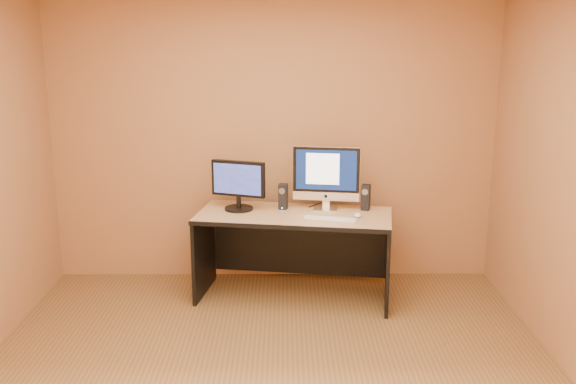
% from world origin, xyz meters
% --- Properties ---
extents(walls, '(4.00, 4.00, 2.60)m').
position_xyz_m(walls, '(0.00, 0.00, 1.30)').
color(walls, '#9A613E').
rests_on(walls, ground).
extents(desk, '(1.71, 0.95, 0.75)m').
position_xyz_m(desk, '(0.18, 1.46, 0.37)').
color(desk, tan).
rests_on(desk, ground).
extents(imac, '(0.60, 0.30, 0.56)m').
position_xyz_m(imac, '(0.45, 1.60, 1.03)').
color(imac, silver).
rests_on(imac, desk).
extents(second_monitor, '(0.54, 0.39, 0.42)m').
position_xyz_m(second_monitor, '(-0.29, 1.59, 0.96)').
color(second_monitor, black).
rests_on(second_monitor, desk).
extents(speaker_left, '(0.09, 0.09, 0.22)m').
position_xyz_m(speaker_left, '(0.09, 1.61, 0.86)').
color(speaker_left, black).
rests_on(speaker_left, desk).
extents(speaker_right, '(0.09, 0.09, 0.22)m').
position_xyz_m(speaker_right, '(0.79, 1.58, 0.86)').
color(speaker_right, black).
rests_on(speaker_right, desk).
extents(keyboard, '(0.45, 0.22, 0.02)m').
position_xyz_m(keyboard, '(0.47, 1.27, 0.76)').
color(keyboard, silver).
rests_on(keyboard, desk).
extents(mouse, '(0.07, 0.11, 0.04)m').
position_xyz_m(mouse, '(0.70, 1.36, 0.77)').
color(mouse, white).
rests_on(mouse, desk).
extents(cable_a, '(0.05, 0.22, 0.01)m').
position_xyz_m(cable_a, '(0.51, 1.70, 0.75)').
color(cable_a, black).
rests_on(cable_a, desk).
extents(cable_b, '(0.12, 0.15, 0.01)m').
position_xyz_m(cable_b, '(0.37, 1.73, 0.75)').
color(cable_b, black).
rests_on(cable_b, desk).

